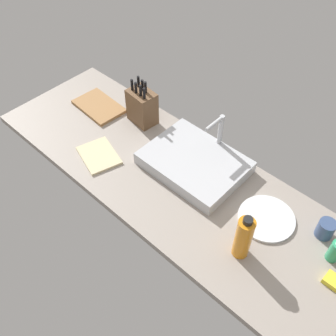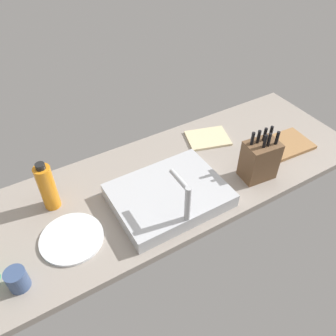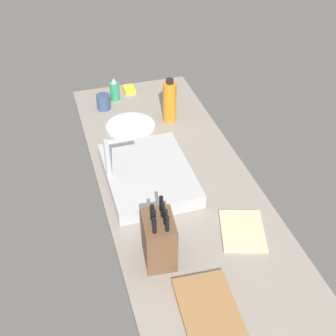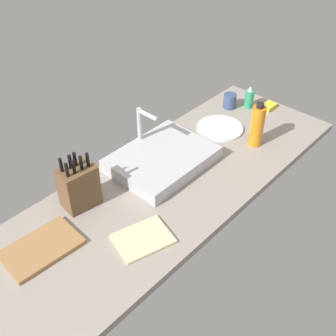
{
  "view_description": "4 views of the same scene",
  "coord_description": "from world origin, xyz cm",
  "px_view_note": "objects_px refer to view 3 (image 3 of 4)",
  "views": [
    {
      "loc": [
        83.87,
        -88.95,
        141.5
      ],
      "look_at": [
        4.72,
        -3.8,
        12.9
      ],
      "focal_mm": 41.12,
      "sensor_mm": 36.0,
      "label": 1
    },
    {
      "loc": [
        58.24,
        95.58,
        112.7
      ],
      "look_at": [
        2.17,
        1.17,
        11.7
      ],
      "focal_mm": 36.36,
      "sensor_mm": 36.0,
      "label": 2
    },
    {
      "loc": [
        -136.27,
        45.99,
        129.97
      ],
      "look_at": [
        4.73,
        3.5,
        10.86
      ],
      "focal_mm": 47.98,
      "sensor_mm": 36.0,
      "label": 3
    },
    {
      "loc": [
        -105.19,
        -95.52,
        127.03
      ],
      "look_at": [
        -1.44,
        -0.61,
        13.28
      ],
      "focal_mm": 44.8,
      "sensor_mm": 36.0,
      "label": 4
    }
  ],
  "objects_px": {
    "water_bottle": "(170,101)",
    "soap_bottle": "(114,91)",
    "sink_basin": "(148,175)",
    "dish_sponge": "(129,90)",
    "dish_towel": "(242,230)",
    "dinner_plate": "(131,126)",
    "faucet": "(111,159)",
    "knife_block": "(159,239)",
    "coffee_mug": "(103,102)",
    "cutting_board": "(209,311)"
  },
  "relations": [
    {
      "from": "knife_block",
      "to": "water_bottle",
      "type": "relative_size",
      "value": 1.07
    },
    {
      "from": "cutting_board",
      "to": "coffee_mug",
      "type": "bearing_deg",
      "value": 4.09
    },
    {
      "from": "soap_bottle",
      "to": "coffee_mug",
      "type": "xyz_separation_m",
      "value": [
        -0.08,
        0.08,
        -0.01
      ]
    },
    {
      "from": "cutting_board",
      "to": "dish_towel",
      "type": "xyz_separation_m",
      "value": [
        0.29,
        -0.25,
        -0.0
      ]
    },
    {
      "from": "dish_towel",
      "to": "dish_sponge",
      "type": "bearing_deg",
      "value": 8.29
    },
    {
      "from": "soap_bottle",
      "to": "dinner_plate",
      "type": "height_order",
      "value": "soap_bottle"
    },
    {
      "from": "sink_basin",
      "to": "dish_sponge",
      "type": "bearing_deg",
      "value": -6.85
    },
    {
      "from": "sink_basin",
      "to": "dinner_plate",
      "type": "bearing_deg",
      "value": -2.54
    },
    {
      "from": "cutting_board",
      "to": "coffee_mug",
      "type": "xyz_separation_m",
      "value": [
        1.33,
        0.1,
        0.03
      ]
    },
    {
      "from": "cutting_board",
      "to": "dish_towel",
      "type": "height_order",
      "value": "cutting_board"
    },
    {
      "from": "soap_bottle",
      "to": "dish_sponge",
      "type": "height_order",
      "value": "soap_bottle"
    },
    {
      "from": "knife_block",
      "to": "soap_bottle",
      "type": "height_order",
      "value": "knife_block"
    },
    {
      "from": "cutting_board",
      "to": "knife_block",
      "type": "bearing_deg",
      "value": 19.19
    },
    {
      "from": "sink_basin",
      "to": "dish_sponge",
      "type": "distance_m",
      "value": 0.79
    },
    {
      "from": "water_bottle",
      "to": "coffee_mug",
      "type": "bearing_deg",
      "value": 55.99
    },
    {
      "from": "soap_bottle",
      "to": "cutting_board",
      "type": "bearing_deg",
      "value": -179.25
    },
    {
      "from": "faucet",
      "to": "knife_block",
      "type": "relative_size",
      "value": 0.93
    },
    {
      "from": "knife_block",
      "to": "dish_sponge",
      "type": "relative_size",
      "value": 2.77
    },
    {
      "from": "faucet",
      "to": "cutting_board",
      "type": "relative_size",
      "value": 0.82
    },
    {
      "from": "dish_towel",
      "to": "water_bottle",
      "type": "bearing_deg",
      "value": 2.57
    },
    {
      "from": "dinner_plate",
      "to": "sink_basin",
      "type": "bearing_deg",
      "value": 177.46
    },
    {
      "from": "dinner_plate",
      "to": "dish_towel",
      "type": "distance_m",
      "value": 0.86
    },
    {
      "from": "soap_bottle",
      "to": "sink_basin",
      "type": "bearing_deg",
      "value": -179.97
    },
    {
      "from": "faucet",
      "to": "dish_towel",
      "type": "height_order",
      "value": "faucet"
    },
    {
      "from": "knife_block",
      "to": "soap_bottle",
      "type": "xyz_separation_m",
      "value": [
        1.14,
        -0.07,
        -0.04
      ]
    },
    {
      "from": "faucet",
      "to": "dish_towel",
      "type": "bearing_deg",
      "value": -134.95
    },
    {
      "from": "knife_block",
      "to": "coffee_mug",
      "type": "height_order",
      "value": "knife_block"
    },
    {
      "from": "faucet",
      "to": "coffee_mug",
      "type": "bearing_deg",
      "value": -6.67
    },
    {
      "from": "faucet",
      "to": "dinner_plate",
      "type": "distance_m",
      "value": 0.46
    },
    {
      "from": "sink_basin",
      "to": "soap_bottle",
      "type": "bearing_deg",
      "value": 0.03
    },
    {
      "from": "sink_basin",
      "to": "knife_block",
      "type": "xyz_separation_m",
      "value": [
        -0.43,
        0.07,
        0.07
      ]
    },
    {
      "from": "sink_basin",
      "to": "faucet",
      "type": "bearing_deg",
      "value": 82.47
    },
    {
      "from": "faucet",
      "to": "soap_bottle",
      "type": "height_order",
      "value": "faucet"
    },
    {
      "from": "soap_bottle",
      "to": "dish_towel",
      "type": "xyz_separation_m",
      "value": [
        -1.11,
        -0.27,
        -0.05
      ]
    },
    {
      "from": "sink_basin",
      "to": "faucet",
      "type": "height_order",
      "value": "faucet"
    },
    {
      "from": "dish_towel",
      "to": "faucet",
      "type": "bearing_deg",
      "value": 45.05
    },
    {
      "from": "knife_block",
      "to": "dish_sponge",
      "type": "bearing_deg",
      "value": -1.92
    },
    {
      "from": "water_bottle",
      "to": "dish_towel",
      "type": "height_order",
      "value": "water_bottle"
    },
    {
      "from": "dinner_plate",
      "to": "knife_block",
      "type": "bearing_deg",
      "value": 173.86
    },
    {
      "from": "sink_basin",
      "to": "water_bottle",
      "type": "distance_m",
      "value": 0.5
    },
    {
      "from": "sink_basin",
      "to": "faucet",
      "type": "xyz_separation_m",
      "value": [
        0.02,
        0.15,
        0.1
      ]
    },
    {
      "from": "water_bottle",
      "to": "soap_bottle",
      "type": "bearing_deg",
      "value": 38.93
    },
    {
      "from": "knife_block",
      "to": "soap_bottle",
      "type": "distance_m",
      "value": 1.15
    },
    {
      "from": "faucet",
      "to": "water_bottle",
      "type": "height_order",
      "value": "water_bottle"
    },
    {
      "from": "faucet",
      "to": "knife_block",
      "type": "height_order",
      "value": "knife_block"
    },
    {
      "from": "faucet",
      "to": "dish_sponge",
      "type": "relative_size",
      "value": 2.57
    },
    {
      "from": "faucet",
      "to": "dish_towel",
      "type": "distance_m",
      "value": 0.6
    },
    {
      "from": "faucet",
      "to": "cutting_board",
      "type": "bearing_deg",
      "value": -166.65
    },
    {
      "from": "dinner_plate",
      "to": "dish_towel",
      "type": "height_order",
      "value": "same"
    },
    {
      "from": "dish_towel",
      "to": "dish_sponge",
      "type": "relative_size",
      "value": 2.36
    }
  ]
}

